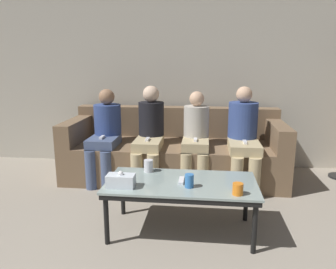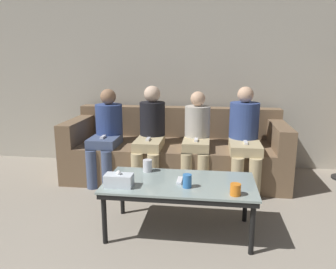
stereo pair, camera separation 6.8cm
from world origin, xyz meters
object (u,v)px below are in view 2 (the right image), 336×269
at_px(coffee_table, 180,186).
at_px(cup_far_center, 235,190).
at_px(seated_person_right_end, 244,135).
at_px(seated_person_left_end, 107,132).
at_px(game_remote, 180,181).
at_px(seated_person_mid_right, 197,136).
at_px(cup_near_right, 147,166).
at_px(cup_near_left, 187,181).
at_px(tissue_box, 119,180).
at_px(couch, 176,153).
at_px(seated_person_mid_left, 151,133).

relative_size(coffee_table, cup_far_center, 13.89).
bearing_deg(seated_person_right_end, cup_far_center, -97.70).
bearing_deg(seated_person_left_end, game_remote, -49.04).
xyz_separation_m(seated_person_mid_right, seated_person_right_end, (0.53, -0.00, 0.04)).
xyz_separation_m(seated_person_left_end, seated_person_mid_right, (1.07, -0.01, -0.02)).
xyz_separation_m(cup_near_right, seated_person_right_end, (0.93, 0.91, 0.11)).
height_order(cup_far_center, seated_person_mid_right, seated_person_mid_right).
distance_m(seated_person_left_end, seated_person_mid_right, 1.07).
distance_m(game_remote, seated_person_left_end, 1.51).
bearing_deg(cup_near_left, cup_near_right, 139.29).
distance_m(cup_near_left, cup_far_center, 0.38).
xyz_separation_m(seated_person_left_end, seated_person_right_end, (1.60, -0.01, 0.02)).
height_order(cup_near_right, tissue_box, tissue_box).
bearing_deg(game_remote, tissue_box, -160.59).
xyz_separation_m(coffee_table, cup_far_center, (0.44, -0.22, 0.09)).
distance_m(coffee_table, seated_person_left_end, 1.51).
height_order(tissue_box, seated_person_right_end, seated_person_right_end).
bearing_deg(cup_near_left, seated_person_right_end, 66.14).
height_order(couch, tissue_box, couch).
distance_m(seated_person_left_end, seated_person_right_end, 1.60).
distance_m(tissue_box, seated_person_right_end, 1.69).
bearing_deg(seated_person_left_end, cup_near_left, -49.82).
height_order(cup_far_center, seated_person_left_end, seated_person_left_end).
distance_m(tissue_box, seated_person_mid_left, 1.28).
height_order(cup_far_center, tissue_box, tissue_box).
bearing_deg(game_remote, seated_person_left_end, 130.96).
relative_size(game_remote, seated_person_right_end, 0.13).
height_order(cup_near_left, game_remote, cup_near_left).
bearing_deg(seated_person_right_end, seated_person_mid_right, 179.97).
height_order(seated_person_left_end, seated_person_right_end, seated_person_right_end).
distance_m(couch, seated_person_mid_right, 0.44).
bearing_deg(cup_far_center, seated_person_mid_left, 123.61).
distance_m(cup_far_center, seated_person_mid_right, 1.39).
distance_m(couch, coffee_table, 1.36).
xyz_separation_m(game_remote, seated_person_right_end, (0.62, 1.12, 0.15)).
relative_size(cup_near_right, tissue_box, 0.49).
relative_size(couch, cup_near_left, 24.32).
height_order(cup_near_left, tissue_box, tissue_box).
bearing_deg(coffee_table, cup_near_left, -58.58).
bearing_deg(seated_person_mid_left, seated_person_left_end, 177.88).
bearing_deg(coffee_table, tissue_box, -160.59).
height_order(coffee_table, cup_near_left, cup_near_left).
relative_size(cup_near_right, seated_person_mid_right, 0.10).
height_order(couch, seated_person_left_end, seated_person_left_end).
distance_m(cup_near_left, seated_person_mid_left, 1.34).
xyz_separation_m(seated_person_mid_left, seated_person_mid_right, (0.53, 0.01, -0.03)).
distance_m(tissue_box, seated_person_mid_right, 1.40).
xyz_separation_m(coffee_table, seated_person_mid_left, (-0.45, 1.11, 0.19)).
bearing_deg(seated_person_right_end, seated_person_mid_left, -179.53).
bearing_deg(seated_person_right_end, cup_near_right, -135.58).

